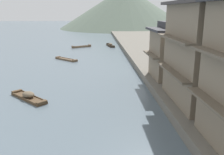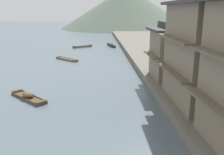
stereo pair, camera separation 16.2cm
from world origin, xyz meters
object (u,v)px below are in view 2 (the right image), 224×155
at_px(boat_moored_nearest, 67,59).
at_px(house_waterfront_second, 208,50).
at_px(boat_moored_far, 82,47).
at_px(house_waterfront_tall, 175,51).
at_px(boat_moored_third, 29,96).
at_px(boat_moored_second, 111,45).

relative_size(boat_moored_nearest, house_waterfront_second, 0.47).
bearing_deg(boat_moored_far, house_waterfront_tall, -67.85).
relative_size(boat_moored_third, house_waterfront_tall, 0.69).
bearing_deg(boat_moored_second, house_waterfront_tall, -80.07).
bearing_deg(house_waterfront_tall, boat_moored_nearest, 132.85).
bearing_deg(house_waterfront_second, boat_moored_nearest, 121.77).
height_order(boat_moored_second, house_waterfront_second, house_waterfront_second).
distance_m(boat_moored_far, house_waterfront_tall, 32.44).
height_order(boat_moored_third, boat_moored_far, boat_moored_third).
bearing_deg(house_waterfront_second, house_waterfront_tall, 91.21).
xyz_separation_m(boat_moored_third, house_waterfront_second, (15.38, -3.59, 4.86)).
bearing_deg(boat_moored_second, house_waterfront_second, -81.78).
relative_size(boat_moored_third, house_waterfront_second, 0.49).
distance_m(boat_moored_second, house_waterfront_tall, 31.80).
xyz_separation_m(boat_moored_third, house_waterfront_tall, (15.22, 4.13, 3.58)).
xyz_separation_m(house_waterfront_second, house_waterfront_tall, (-0.16, 7.72, -1.28)).
bearing_deg(boat_moored_third, boat_moored_nearest, 86.04).
xyz_separation_m(boat_moored_second, house_waterfront_second, (5.61, -38.84, 4.86)).
distance_m(boat_moored_third, boat_moored_far, 34.12).
relative_size(boat_moored_third, boat_moored_far, 0.97).
bearing_deg(boat_moored_second, boat_moored_nearest, -117.61).
xyz_separation_m(boat_moored_far, house_waterfront_second, (12.31, -37.57, 4.95)).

